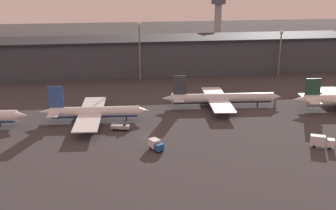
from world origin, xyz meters
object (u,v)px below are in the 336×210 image
object	(u,v)px
airplane_1	(93,112)
service_vehicle_0	(321,141)
airplane_2	(221,98)
service_vehicle_2	(156,144)
service_vehicle_3	(121,127)
control_tower	(218,18)

from	to	relation	value
airplane_1	service_vehicle_0	world-z (taller)	airplane_1
airplane_2	service_vehicle_2	xyz separation A→B (m)	(-29.57, -37.79, -1.50)
airplane_1	airplane_2	distance (m)	49.78
airplane_2	service_vehicle_0	xyz separation A→B (m)	(19.97, -42.62, -1.19)
service_vehicle_0	service_vehicle_2	distance (m)	49.78
service_vehicle_3	control_tower	bearing A→B (deg)	77.54
service_vehicle_3	control_tower	world-z (taller)	control_tower
airplane_1	service_vehicle_2	world-z (taller)	airplane_1
service_vehicle_3	airplane_1	bearing A→B (deg)	146.53
service_vehicle_0	control_tower	world-z (taller)	control_tower
service_vehicle_0	service_vehicle_3	size ratio (longest dim) A/B	1.11
airplane_1	service_vehicle_3	distance (m)	13.81
airplane_1	airplane_2	xyz separation A→B (m)	(48.73, 10.17, -0.04)
control_tower	airplane_1	bearing A→B (deg)	-121.93
airplane_1	airplane_2	world-z (taller)	airplane_1
service_vehicle_2	airplane_2	bearing A→B (deg)	115.48
service_vehicle_3	airplane_2	bearing A→B (deg)	41.36
service_vehicle_2	airplane_1	bearing A→B (deg)	-171.72
airplane_1	control_tower	size ratio (longest dim) A/B	1.05
airplane_2	control_tower	distance (m)	112.68
airplane_2	service_vehicle_0	size ratio (longest dim) A/B	6.54
service_vehicle_2	service_vehicle_3	xyz separation A→B (m)	(-9.98, 17.52, -0.53)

